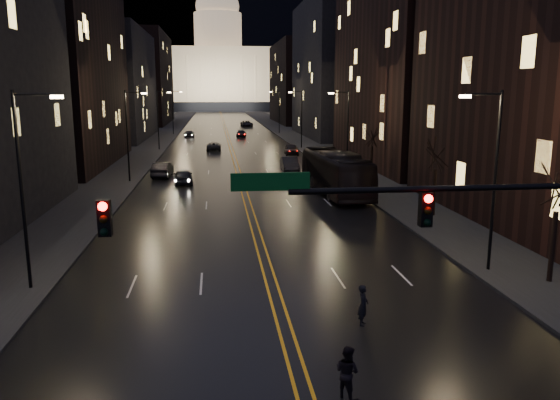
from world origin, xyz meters
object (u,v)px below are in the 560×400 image
object	(u,v)px
receding_car_a	(290,164)
pedestrian_b	(347,372)
oncoming_car_b	(162,170)
oncoming_car_a	(183,177)
bus	(335,173)
traffic_signal	(503,224)
pedestrian_a	(363,305)

from	to	relation	value
receding_car_a	pedestrian_b	xyz separation A→B (m)	(-4.54, -45.74, -0.01)
oncoming_car_b	pedestrian_b	world-z (taller)	pedestrian_b
oncoming_car_a	pedestrian_b	size ratio (longest dim) A/B	2.68
bus	oncoming_car_b	bearing A→B (deg)	141.76
bus	oncoming_car_a	world-z (taller)	bus
traffic_signal	bus	size ratio (longest dim) A/B	1.28
oncoming_car_a	receding_car_a	distance (m)	13.39
oncoming_car_b	receding_car_a	world-z (taller)	receding_car_a
traffic_signal	bus	bearing A→B (deg)	86.30
traffic_signal	pedestrian_b	distance (m)	6.36
oncoming_car_b	receding_car_a	xyz separation A→B (m)	(13.84, 2.23, 0.03)
oncoming_car_a	traffic_signal	bearing A→B (deg)	102.29
receding_car_a	oncoming_car_b	bearing A→B (deg)	-168.63
pedestrian_a	receding_car_a	bearing A→B (deg)	19.80
receding_car_a	traffic_signal	bearing A→B (deg)	-87.60
bus	oncoming_car_b	xyz separation A→B (m)	(-16.04, 11.35, -1.08)
oncoming_car_a	receding_car_a	size ratio (longest dim) A/B	0.87
traffic_signal	receding_car_a	xyz separation A→B (m)	(-0.14, 45.41, -4.27)
bus	oncoming_car_a	bearing A→B (deg)	151.24
oncoming_car_a	oncoming_car_b	size ratio (longest dim) A/B	0.91
oncoming_car_b	pedestrian_b	size ratio (longest dim) A/B	2.96
oncoming_car_b	receding_car_a	size ratio (longest dim) A/B	0.96
oncoming_car_a	oncoming_car_b	bearing A→B (deg)	-67.54
pedestrian_b	traffic_signal	bearing A→B (deg)	-125.28
receding_car_a	pedestrian_a	distance (m)	40.91
pedestrian_b	receding_car_a	bearing A→B (deg)	-44.98
pedestrian_b	bus	bearing A→B (deg)	-51.15
pedestrian_b	oncoming_car_a	bearing A→B (deg)	-29.25
oncoming_car_a	pedestrian_b	bearing A→B (deg)	95.61
bus	pedestrian_b	bearing A→B (deg)	-104.79
pedestrian_a	pedestrian_b	bearing A→B (deg)	-176.78
oncoming_car_a	oncoming_car_b	world-z (taller)	oncoming_car_b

